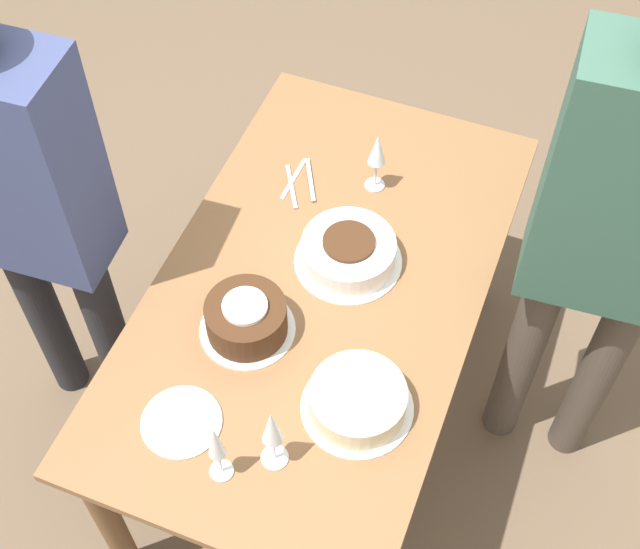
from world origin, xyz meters
TOP-DOWN VIEW (x-y plane):
  - ground_plane at (0.00, 0.00)m, footprint 12.00×12.00m
  - dining_table at (0.00, 0.00)m, footprint 1.51×0.86m
  - cake_center_white at (-0.10, 0.04)m, footprint 0.30×0.30m
  - cake_front_chocolate at (0.20, -0.12)m, footprint 0.25×0.25m
  - cake_back_decorated at (0.31, 0.22)m, footprint 0.28×0.28m
  - wine_glass_near at (0.58, -0.02)m, footprint 0.06×0.06m
  - wine_glass_far at (0.51, 0.08)m, footprint 0.07×0.07m
  - wine_glass_extra at (-0.40, 0.02)m, footprint 0.06×0.06m
  - dessert_plate_right at (0.50, -0.16)m, footprint 0.20×0.20m
  - fork_pile at (-0.32, -0.19)m, footprint 0.20×0.14m
  - person_cutting at (0.17, -0.74)m, footprint 0.25×0.41m
  - person_watching at (-0.20, 0.68)m, footprint 0.25×0.42m

SIDE VIEW (x-z plane):
  - ground_plane at x=0.00m, z-range 0.00..0.00m
  - dining_table at x=0.00m, z-range 0.26..1.01m
  - dessert_plate_right at x=0.50m, z-range 0.75..0.76m
  - fork_pile at x=-0.32m, z-range 0.75..0.76m
  - cake_back_decorated at x=0.31m, z-range 0.75..0.83m
  - cake_center_white at x=-0.10m, z-range 0.75..0.84m
  - cake_front_chocolate at x=0.20m, z-range 0.75..0.86m
  - wine_glass_extra at x=-0.40m, z-range 0.79..1.00m
  - wine_glass_near at x=0.58m, z-range 0.79..1.01m
  - wine_glass_far at x=0.51m, z-range 0.79..1.02m
  - person_cutting at x=0.17m, z-range 0.17..1.81m
  - person_watching at x=-0.20m, z-range 0.19..1.96m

